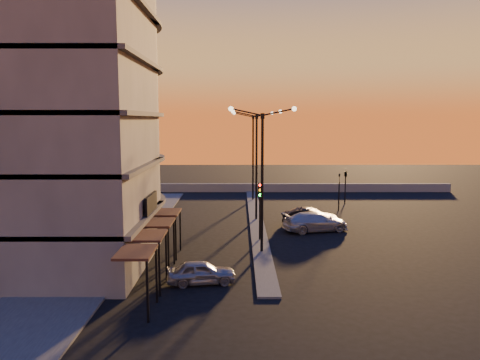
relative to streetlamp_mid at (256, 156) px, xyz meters
name	(u,v)px	position (x,y,z in m)	size (l,w,h in m)	color
ground	(262,253)	(0.00, -10.00, -5.59)	(120.00, 120.00, 0.00)	black
sidewalk_west	(118,237)	(-10.50, -6.00, -5.53)	(5.00, 40.00, 0.12)	#454543
median	(256,219)	(0.00, 0.00, -5.53)	(1.20, 36.00, 0.12)	#454543
parapet	(268,188)	(2.00, 16.00, -5.09)	(44.00, 0.50, 1.00)	slate
building	(39,67)	(-14.00, -9.97, 6.32)	(14.35, 17.08, 25.00)	#646158
streetlamp_near	(262,168)	(0.00, -10.00, 0.00)	(4.32, 0.32, 9.51)	black
streetlamp_mid	(256,156)	(0.00, 0.00, 0.00)	(4.32, 0.32, 9.51)	black
streetlamp_far	(253,149)	(0.00, 10.00, 0.00)	(4.32, 0.32, 9.51)	black
traffic_light_main	(260,202)	(0.00, -7.13, -2.70)	(0.28, 0.44, 4.25)	black
signal_east_a	(339,191)	(8.00, 4.00, -3.66)	(0.13, 0.16, 3.60)	black
signal_east_b	(346,174)	(9.50, 8.00, -2.49)	(0.42, 1.99, 3.60)	black
car_hatchback	(201,272)	(-3.50, -15.78, -4.97)	(1.47, 3.65, 1.24)	#93949A
car_sedan	(310,217)	(4.32, -2.37, -4.85)	(1.56, 4.49, 1.48)	black
car_wagon	(316,222)	(4.50, -4.00, -4.85)	(2.09, 5.14, 1.49)	#B3B7BB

